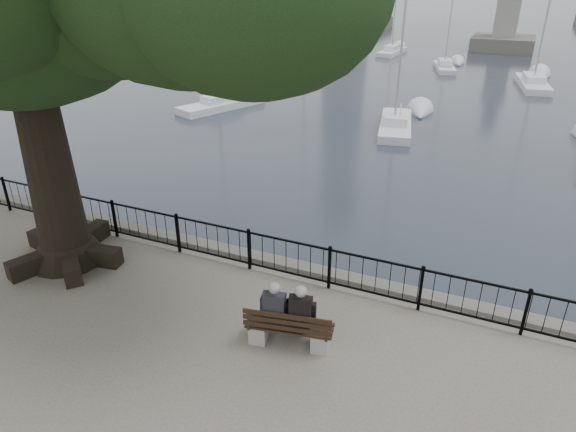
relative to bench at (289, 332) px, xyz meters
The scene contains 12 objects.
harbor 2.91m from the bench, 110.22° to the left, with size 260.00×260.00×1.20m.
railing 2.35m from the bench, 114.46° to the left, with size 22.06×0.06×1.00m.
bench is the anchor object (origin of this frame).
person_left 0.44m from the bench, behind, with size 0.47×0.74×1.39m.
person_right 0.41m from the bench, 34.34° to the left, with size 0.47×0.74×1.39m.
lion_monument 49.58m from the bench, 88.81° to the left, with size 5.73×5.73×8.52m.
sailboat_a 22.38m from the bench, 123.98° to the left, with size 3.41×5.70×11.06m.
sailboat_b 18.58m from the bench, 96.83° to the left, with size 2.57×5.63×12.68m.
sailboat_e 32.94m from the bench, 111.55° to the left, with size 3.03×6.33×13.73m.
sailboat_f 36.59m from the bench, 93.92° to the left, with size 2.47×4.84×9.60m.
sailboat_g 32.52m from the bench, 82.86° to the left, with size 2.54×6.11×11.76m.
sailboat_h 43.63m from the bench, 100.94° to the left, with size 1.84×5.19×11.43m.
Camera 1 is at (4.08, -6.69, 6.52)m, focal length 32.00 mm.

